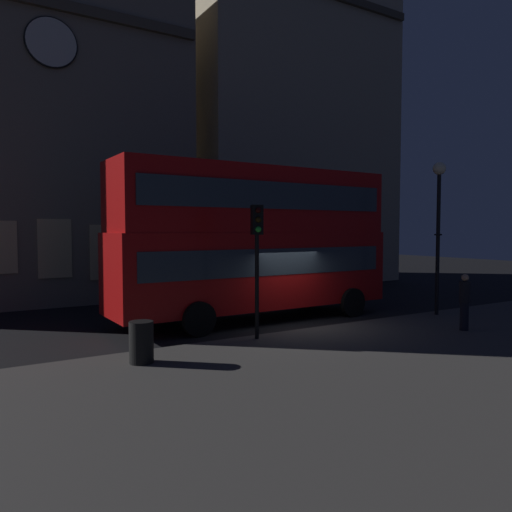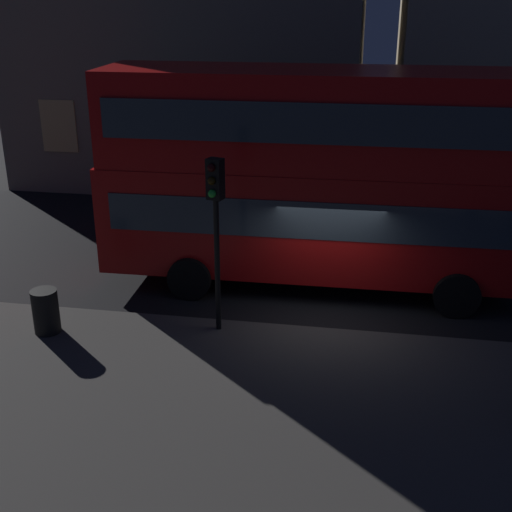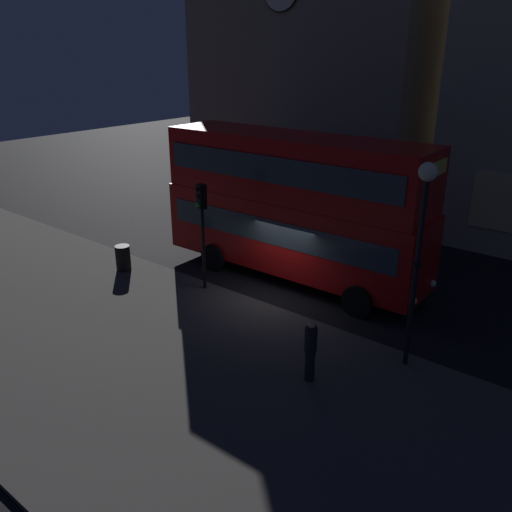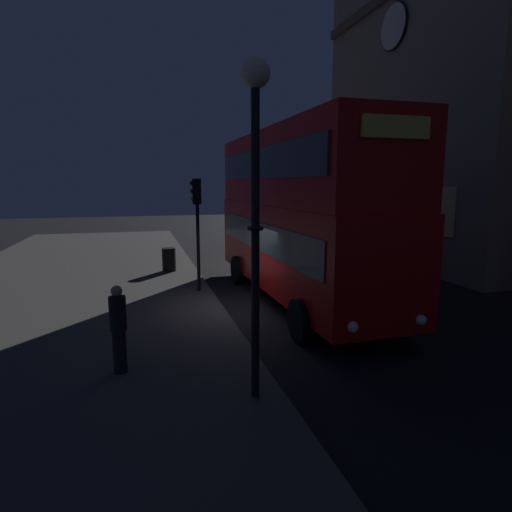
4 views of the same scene
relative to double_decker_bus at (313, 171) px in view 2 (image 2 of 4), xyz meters
name	(u,v)px [view 2 (image 2 of 4)]	position (x,y,z in m)	size (l,w,h in m)	color
ground_plane	(325,318)	(0.55, -1.83, -3.03)	(80.00, 80.00, 0.00)	black
sidewalk_slab	(300,476)	(0.55, -7.42, -2.97)	(44.00, 9.77, 0.12)	#423F3D
double_decker_bus	(313,171)	(0.00, 0.00, 0.00)	(10.50, 2.99, 5.43)	#B20F0F
traffic_light_near_kerb	(216,210)	(-1.75, -2.98, -0.13)	(0.38, 0.39, 3.86)	black
litter_bin	(46,311)	(-5.42, -3.73, -2.42)	(0.57, 0.57, 0.99)	black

